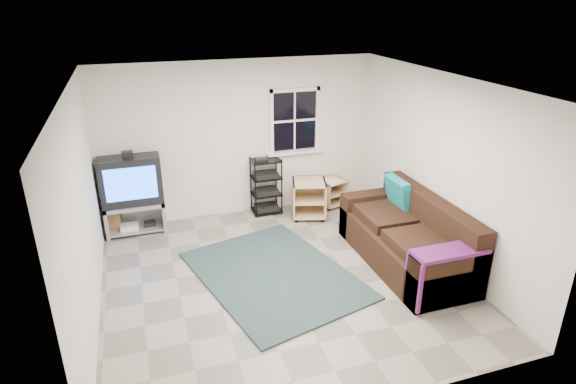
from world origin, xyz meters
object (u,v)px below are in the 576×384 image
object	(u,v)px
tv_unit	(132,189)
sofa	(408,239)
side_table_left	(309,197)
side_table_right	(330,190)
av_rack	(266,189)

from	to	relation	value
tv_unit	sofa	world-z (taller)	tv_unit
side_table_left	side_table_right	world-z (taller)	side_table_left
side_table_right	side_table_left	bearing A→B (deg)	-150.51
side_table_right	sofa	bearing A→B (deg)	-83.49
av_rack	sofa	size ratio (longest dim) A/B	0.44
tv_unit	sofa	bearing A→B (deg)	-31.26
side_table_right	sofa	distance (m)	2.22
tv_unit	sofa	distance (m)	4.24
sofa	side_table_left	bearing A→B (deg)	112.25
side_table_left	sofa	xyz separation A→B (m)	(0.78, -1.90, 0.02)
tv_unit	sofa	xyz separation A→B (m)	(3.61, -2.19, -0.37)
tv_unit	av_rack	bearing A→B (deg)	1.33
tv_unit	side_table_right	bearing A→B (deg)	0.19
side_table_right	av_rack	bearing A→B (deg)	178.08
side_table_left	av_rack	bearing A→B (deg)	152.71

